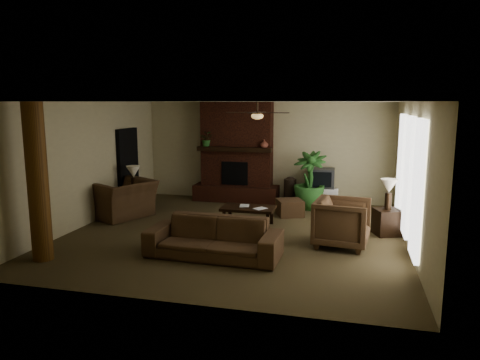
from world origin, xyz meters
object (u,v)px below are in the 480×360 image
(ottoman, at_px, (290,208))
(coffee_table, at_px, (248,209))
(lamp_left, at_px, (133,174))
(armchair_left, at_px, (122,193))
(side_table_right, at_px, (387,222))
(floor_vase, at_px, (290,189))
(armchair_right, at_px, (342,220))
(lamp_right, at_px, (389,188))
(tv_stand, at_px, (320,196))
(floor_plant, at_px, (309,193))
(sofa, at_px, (213,231))
(side_table_left, at_px, (132,202))
(log_column, at_px, (38,183))

(ottoman, bearing_deg, coffee_table, -125.36)
(ottoman, height_order, lamp_left, lamp_left)
(armchair_left, relative_size, ottoman, 2.31)
(side_table_right, bearing_deg, floor_vase, 134.72)
(armchair_right, relative_size, lamp_right, 1.59)
(side_table_right, relative_size, lamp_right, 0.85)
(armchair_right, bearing_deg, ottoman, 38.03)
(lamp_left, bearing_deg, tv_stand, 22.87)
(floor_plant, bearing_deg, coffee_table, -120.77)
(armchair_right, height_order, side_table_right, armchair_right)
(floor_vase, relative_size, lamp_right, 1.18)
(ottoman, bearing_deg, armchair_right, -58.67)
(lamp_right, bearing_deg, sofa, -144.84)
(tv_stand, relative_size, side_table_left, 1.55)
(floor_vase, xyz_separation_m, side_table_right, (2.40, -2.42, -0.16))
(armchair_left, distance_m, coffee_table, 3.17)
(lamp_right, bearing_deg, coffee_table, -179.70)
(ottoman, relative_size, side_table_left, 1.09)
(sofa, bearing_deg, armchair_left, 145.86)
(log_column, bearing_deg, ottoman, 47.51)
(log_column, relative_size, sofa, 1.15)
(log_column, bearing_deg, tv_stand, 50.84)
(floor_plant, bearing_deg, side_table_right, -47.47)
(side_table_left, bearing_deg, tv_stand, 23.08)
(log_column, relative_size, armchair_left, 2.02)
(armchair_left, xyz_separation_m, coffee_table, (3.16, 0.00, -0.23))
(log_column, bearing_deg, armchair_right, 21.77)
(armchair_right, bearing_deg, side_table_left, 80.67)
(ottoman, height_order, tv_stand, tv_stand)
(sofa, distance_m, ottoman, 3.49)
(floor_vase, distance_m, floor_plant, 0.70)
(sofa, relative_size, floor_plant, 1.60)
(armchair_right, distance_m, side_table_left, 5.49)
(coffee_table, bearing_deg, sofa, -93.63)
(floor_plant, height_order, side_table_right, floor_plant)
(sofa, xyz_separation_m, side_table_left, (-3.02, 2.70, -0.20))
(log_column, xyz_separation_m, floor_vase, (3.70, 5.51, -0.97))
(side_table_right, height_order, lamp_right, lamp_right)
(side_table_left, distance_m, side_table_right, 6.21)
(sofa, height_order, floor_plant, sofa)
(armchair_left, distance_m, side_table_left, 0.59)
(lamp_right, bearing_deg, floor_vase, 134.98)
(tv_stand, xyz_separation_m, lamp_left, (-4.56, -1.92, 0.75))
(sofa, xyz_separation_m, floor_vase, (0.77, 4.63, -0.04))
(armchair_left, height_order, lamp_left, armchair_left)
(log_column, height_order, sofa, log_column)
(lamp_left, height_order, side_table_right, lamp_left)
(ottoman, bearing_deg, tv_stand, 63.89)
(coffee_table, bearing_deg, log_column, -134.75)
(side_table_left, bearing_deg, armchair_right, -16.03)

